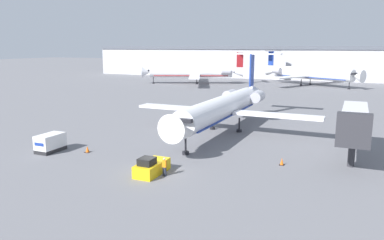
% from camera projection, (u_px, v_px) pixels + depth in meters
% --- Properties ---
extents(ground_plane, '(600.00, 600.00, 0.00)m').
position_uv_depth(ground_plane, '(153.00, 175.00, 37.05)').
color(ground_plane, slate).
extents(terminal_building, '(180.00, 16.80, 12.43)m').
position_uv_depth(terminal_building, '(308.00, 63.00, 143.56)').
color(terminal_building, '#B2B2B7').
rests_on(terminal_building, ground).
extents(airplane_main, '(28.10, 32.38, 11.25)m').
position_uv_depth(airplane_main, '(224.00, 106.00, 54.79)').
color(airplane_main, white).
rests_on(airplane_main, ground).
extents(pushback_tug, '(1.98, 4.36, 1.90)m').
position_uv_depth(pushback_tug, '(152.00, 167.00, 37.13)').
color(pushback_tug, yellow).
rests_on(pushback_tug, ground).
extents(luggage_cart, '(1.96, 3.50, 2.13)m').
position_uv_depth(luggage_cart, '(50.00, 143.00, 44.99)').
color(luggage_cart, '#232326').
rests_on(luggage_cart, ground).
extents(worker_near_tug, '(0.40, 0.26, 1.86)m').
position_uv_depth(worker_near_tug, '(164.00, 166.00, 36.48)').
color(worker_near_tug, '#232838').
rests_on(worker_near_tug, ground).
extents(traffic_cone_left, '(0.64, 0.64, 0.76)m').
position_uv_depth(traffic_cone_left, '(87.00, 149.00, 44.75)').
color(traffic_cone_left, black).
rests_on(traffic_cone_left, ground).
extents(traffic_cone_right, '(0.52, 0.52, 0.79)m').
position_uv_depth(traffic_cone_right, '(282.00, 162.00, 39.94)').
color(traffic_cone_right, black).
rests_on(traffic_cone_right, ground).
extents(airplane_parked_far_left, '(33.73, 30.31, 10.91)m').
position_uv_depth(airplane_parked_far_left, '(309.00, 73.00, 120.37)').
color(airplane_parked_far_left, white).
rests_on(airplane_parked_far_left, ground).
extents(airplane_parked_far_right, '(33.58, 33.14, 10.62)m').
position_uv_depth(airplane_parked_far_right, '(194.00, 72.00, 126.01)').
color(airplane_parked_far_right, white).
rests_on(airplane_parked_far_right, ground).
extents(jet_bridge, '(3.20, 12.16, 6.19)m').
position_uv_depth(jet_bridge, '(354.00, 121.00, 40.77)').
color(jet_bridge, '#2D2D33').
rests_on(jet_bridge, ground).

